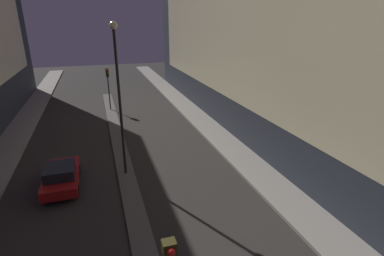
% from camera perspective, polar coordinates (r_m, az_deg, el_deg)
% --- Properties ---
extents(building_right, '(6.01, 44.45, 18.05)m').
position_cam_1_polar(building_right, '(26.91, 12.43, 19.20)').
color(building_right, '#2D333D').
rests_on(building_right, ground).
extents(median_strip, '(1.05, 37.17, 0.10)m').
position_cam_1_polar(median_strip, '(22.72, -13.42, -4.37)').
color(median_strip, '#56544F').
rests_on(median_strip, ground).
extents(traffic_light_mid, '(0.32, 0.42, 4.39)m').
position_cam_1_polar(traffic_light_mid, '(32.60, -15.74, 8.89)').
color(traffic_light_mid, black).
rests_on(traffic_light_mid, median_strip).
extents(street_lamp, '(0.44, 0.44, 9.03)m').
position_cam_1_polar(street_lamp, '(17.68, -13.85, 7.90)').
color(street_lamp, black).
rests_on(street_lamp, median_strip).
extents(car_left_lane, '(1.87, 4.20, 1.47)m').
position_cam_1_polar(car_left_lane, '(18.99, -23.64, -8.34)').
color(car_left_lane, maroon).
rests_on(car_left_lane, ground).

